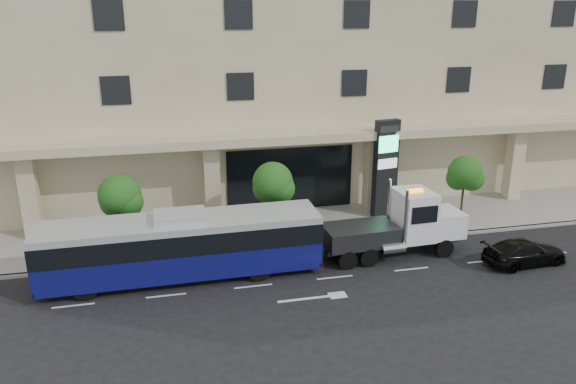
# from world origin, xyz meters

# --- Properties ---
(ground) EXTENTS (120.00, 120.00, 0.00)m
(ground) POSITION_xyz_m (0.00, 0.00, 0.00)
(ground) COLOR black
(ground) RESTS_ON ground
(sidewalk) EXTENTS (120.00, 6.00, 0.15)m
(sidewalk) POSITION_xyz_m (0.00, 5.00, 0.07)
(sidewalk) COLOR gray
(sidewalk) RESTS_ON ground
(curb) EXTENTS (120.00, 0.30, 0.15)m
(curb) POSITION_xyz_m (0.00, 2.00, 0.07)
(curb) COLOR gray
(curb) RESTS_ON ground
(convention_center) EXTENTS (60.00, 17.60, 20.00)m
(convention_center) POSITION_xyz_m (-0.00, 15.42, 9.97)
(convention_center) COLOR #B8AA8A
(convention_center) RESTS_ON ground
(tree_left) EXTENTS (2.27, 2.20, 4.22)m
(tree_left) POSITION_xyz_m (-9.97, 3.59, 3.11)
(tree_left) COLOR #422B19
(tree_left) RESTS_ON sidewalk
(tree_mid) EXTENTS (2.28, 2.20, 4.38)m
(tree_mid) POSITION_xyz_m (-1.97, 3.59, 3.26)
(tree_mid) COLOR #422B19
(tree_mid) RESTS_ON sidewalk
(tree_right) EXTENTS (2.10, 2.00, 4.04)m
(tree_right) POSITION_xyz_m (9.53, 3.59, 3.04)
(tree_right) COLOR #422B19
(tree_right) RESTS_ON sidewalk
(city_bus) EXTENTS (13.22, 2.94, 3.34)m
(city_bus) POSITION_xyz_m (-7.13, 0.15, 1.70)
(city_bus) COLOR black
(city_bus) RESTS_ON ground
(tow_truck) EXTENTS (8.54, 2.42, 3.88)m
(tow_truck) POSITION_xyz_m (4.07, 0.32, 1.60)
(tow_truck) COLOR #2D3033
(tow_truck) RESTS_ON ground
(black_sedan) EXTENTS (4.52, 2.13, 1.28)m
(black_sedan) POSITION_xyz_m (9.84, -2.18, 0.64)
(black_sedan) COLOR black
(black_sedan) RESTS_ON ground
(signage_pylon) EXTENTS (1.56, 0.80, 5.98)m
(signage_pylon) POSITION_xyz_m (5.33, 5.56, 3.19)
(signage_pylon) COLOR black
(signage_pylon) RESTS_ON sidewalk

